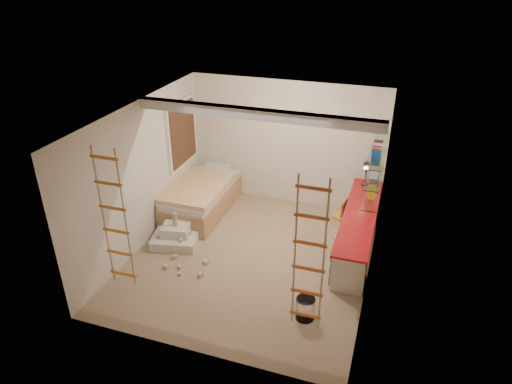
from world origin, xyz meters
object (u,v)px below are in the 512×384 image
(swivel_chair, at_px, (343,223))
(play_platform, at_px, (175,237))
(desk, at_px, (358,230))
(bed, at_px, (201,197))

(swivel_chair, height_order, play_platform, swivel_chair)
(desk, height_order, play_platform, desk)
(bed, height_order, swivel_chair, swivel_chair)
(bed, bearing_deg, play_platform, -88.61)
(play_platform, bearing_deg, bed, 91.39)
(bed, relative_size, swivel_chair, 2.62)
(bed, relative_size, play_platform, 2.18)
(swivel_chair, distance_m, play_platform, 3.10)
(swivel_chair, bearing_deg, bed, 179.54)
(bed, distance_m, play_platform, 1.25)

